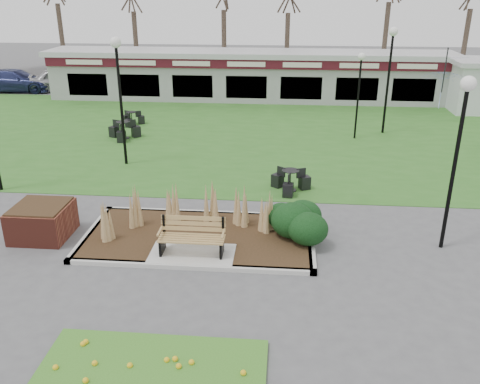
# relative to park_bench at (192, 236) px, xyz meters

# --- Properties ---
(ground) EXTENTS (100.00, 100.00, 0.00)m
(ground) POSITION_rel_park_bench_xyz_m (0.00, -0.25, -0.59)
(ground) COLOR #515154
(ground) RESTS_ON ground
(lawn) EXTENTS (34.00, 16.00, 0.02)m
(lawn) POSITION_rel_park_bench_xyz_m (0.00, 11.75, -0.58)
(lawn) COLOR #2D6620
(lawn) RESTS_ON ground
(planting_bed) EXTENTS (6.75, 3.40, 1.27)m
(planting_bed) POSITION_rel_park_bench_xyz_m (1.27, 1.10, -0.22)
(planting_bed) COLOR #2F2313
(planting_bed) RESTS_ON ground
(park_bench) EXTENTS (1.70, 0.66, 0.93)m
(park_bench) POSITION_rel_park_bench_xyz_m (0.00, 0.00, 0.00)
(park_bench) COLOR #AD854E
(park_bench) RESTS_ON ground
(brick_planter) EXTENTS (1.50, 1.50, 0.95)m
(brick_planter) POSITION_rel_park_bench_xyz_m (-4.40, 0.75, -0.11)
(brick_planter) COLOR maroon
(brick_planter) RESTS_ON ground
(food_pavilion) EXTENTS (24.60, 3.40, 2.90)m
(food_pavilion) POSITION_rel_park_bench_xyz_m (0.00, 19.71, 0.89)
(food_pavilion) COLOR #97979A
(food_pavilion) RESTS_ON ground
(lamp_post_near_right) EXTENTS (0.38, 0.38, 4.60)m
(lamp_post_near_right) POSITION_rel_park_bench_xyz_m (6.63, 1.07, 2.77)
(lamp_post_near_right) COLOR black
(lamp_post_near_right) RESTS_ON ground
(lamp_post_mid_right) EXTENTS (0.40, 0.40, 4.86)m
(lamp_post_mid_right) POSITION_rel_park_bench_xyz_m (7.00, 12.55, 2.95)
(lamp_post_mid_right) COLOR black
(lamp_post_mid_right) RESTS_ON ground
(lamp_post_far_right) EXTENTS (0.32, 0.32, 3.86)m
(lamp_post_far_right) POSITION_rel_park_bench_xyz_m (5.54, 11.46, 2.22)
(lamp_post_far_right) COLOR black
(lamp_post_far_right) RESTS_ON ground
(lamp_post_far_left) EXTENTS (0.40, 0.40, 4.86)m
(lamp_post_far_left) POSITION_rel_park_bench_xyz_m (-3.91, 7.03, 2.95)
(lamp_post_far_left) COLOR black
(lamp_post_far_left) RESTS_ON ground
(bistro_set_a) EXTENTS (1.23, 1.09, 0.65)m
(bistro_set_a) POSITION_rel_park_bench_xyz_m (-5.39, 12.95, -0.35)
(bistro_set_a) COLOR black
(bistro_set_a) RESTS_ON ground
(bistro_set_b) EXTENTS (1.50, 1.38, 0.80)m
(bistro_set_b) POSITION_rel_park_bench_xyz_m (-5.05, 10.48, -0.30)
(bistro_set_b) COLOR black
(bistro_set_b) RESTS_ON ground
(bistro_set_c) EXTENTS (1.39, 1.30, 0.75)m
(bistro_set_c) POSITION_rel_park_bench_xyz_m (2.55, 4.75, -0.32)
(bistro_set_c) COLOR black
(bistro_set_c) RESTS_ON ground
(patio_umbrella) EXTENTS (2.59, 2.62, 2.64)m
(patio_umbrella) POSITION_rel_park_bench_xyz_m (10.15, 14.84, 1.09)
(patio_umbrella) COLOR black
(patio_umbrella) RESTS_ON ground
(car_silver) EXTENTS (4.77, 3.23, 1.51)m
(car_silver) POSITION_rel_park_bench_xyz_m (-12.41, 21.42, 0.17)
(car_silver) COLOR #A1A1A5
(car_silver) RESTS_ON ground
(car_blue) EXTENTS (5.07, 2.34, 1.43)m
(car_blue) POSITION_rel_park_bench_xyz_m (-15.45, 20.75, 0.13)
(car_blue) COLOR navy
(car_blue) RESTS_ON ground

